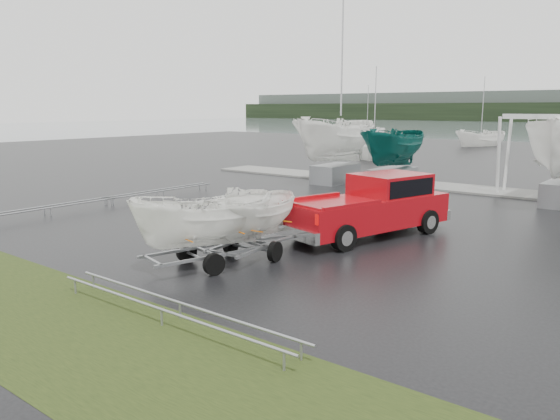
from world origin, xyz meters
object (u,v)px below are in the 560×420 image
Objects in this scene: pickup_truck at (374,204)px; boat_hoist at (535,143)px; trailer_hitched at (204,173)px; trailer_parked at (255,180)px.

pickup_truck is 1.63× the size of boat_hoist.
pickup_truck is at bearing -99.50° from boat_hoist.
boat_hoist is at bearing 95.83° from pickup_truck.
trailer_parked is (0.36, 1.75, -0.33)m from trailer_hitched.
trailer_parked is (-1.42, -4.73, 1.22)m from pickup_truck.
boat_hoist is at bearing 93.84° from trailer_hitched.
pickup_truck is at bearing 90.00° from trailer_hitched.
trailer_parked is at bearing 93.70° from trailer_hitched.
trailer_hitched is 19.61m from boat_hoist.
trailer_parked reaches higher than boat_hoist.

